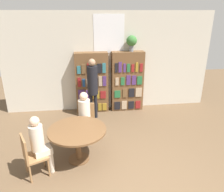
{
  "coord_description": "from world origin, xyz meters",
  "views": [
    {
      "loc": [
        -0.75,
        -2.85,
        2.97
      ],
      "look_at": [
        -0.12,
        2.03,
        1.05
      ],
      "focal_mm": 35.0,
      "sensor_mm": 36.0,
      "label": 1
    }
  ],
  "objects": [
    {
      "name": "wall_back",
      "position": [
        0.0,
        3.73,
        1.51
      ],
      "size": [
        6.4,
        0.07,
        3.0
      ],
      "color": "beige",
      "rests_on": "ground_plane"
    },
    {
      "name": "flower_vase",
      "position": [
        0.65,
        3.54,
        2.15
      ],
      "size": [
        0.31,
        0.31,
        0.47
      ],
      "color": "slate",
      "rests_on": "bookshelf_right"
    },
    {
      "name": "seated_reader_right",
      "position": [
        -1.65,
        0.76,
        0.69
      ],
      "size": [
        0.4,
        0.36,
        1.23
      ],
      "rotation": [
        0.0,
        0.0,
        -1.14
      ],
      "color": "beige",
      "rests_on": "ground_plane"
    },
    {
      "name": "chair_left_side",
      "position": [
        -0.78,
        1.99,
        0.49
      ],
      "size": [
        0.47,
        0.47,
        0.88
      ],
      "rotation": [
        0.0,
        0.0,
        -3.34
      ],
      "color": "olive",
      "rests_on": "ground_plane"
    },
    {
      "name": "reading_table",
      "position": [
        -0.96,
        1.08,
        0.62
      ],
      "size": [
        1.19,
        1.19,
        0.74
      ],
      "color": "brown",
      "rests_on": "ground_plane"
    },
    {
      "name": "librarian_standing",
      "position": [
        -0.55,
        3.03,
        1.08
      ],
      "size": [
        0.3,
        0.57,
        1.77
      ],
      "color": "black",
      "rests_on": "ground_plane"
    },
    {
      "name": "chair_near_camera",
      "position": [
        -1.81,
        0.69,
        0.49
      ],
      "size": [
        0.53,
        0.53,
        0.88
      ],
      "rotation": [
        0.0,
        0.0,
        -1.14
      ],
      "color": "olive",
      "rests_on": "ground_plane"
    },
    {
      "name": "bookshelf_right",
      "position": [
        0.55,
        3.53,
        0.92
      ],
      "size": [
        0.98,
        0.34,
        1.85
      ],
      "color": "brown",
      "rests_on": "ground_plane"
    },
    {
      "name": "bookshelf_left",
      "position": [
        -0.55,
        3.53,
        0.92
      ],
      "size": [
        0.98,
        0.34,
        1.85
      ],
      "color": "brown",
      "rests_on": "ground_plane"
    },
    {
      "name": "seated_reader_left",
      "position": [
        -0.81,
        1.82,
        0.71
      ],
      "size": [
        0.33,
        0.4,
        1.24
      ],
      "rotation": [
        0.0,
        0.0,
        -3.34
      ],
      "color": "beige",
      "rests_on": "ground_plane"
    }
  ]
}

